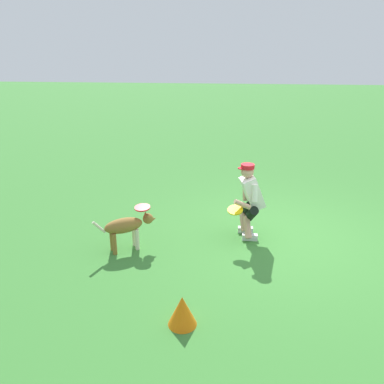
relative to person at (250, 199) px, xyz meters
The scene contains 6 objects.
ground_plane 0.93m from the person, behind, with size 60.00×60.00×0.00m, color #3B7F34.
person is the anchor object (origin of this frame).
dog 2.07m from the person, 18.86° to the left, with size 0.91×0.59×0.59m.
frisbee_flying 1.78m from the person, 15.44° to the left, with size 0.25×0.25×0.02m, color red.
frisbee_held 0.40m from the person, 51.99° to the left, with size 0.25×0.25×0.02m, color yellow.
training_cone 2.57m from the person, 70.68° to the left, with size 0.34×0.34×0.38m, color orange.
Camera 1 is at (0.95, 6.02, 3.06)m, focal length 36.14 mm.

